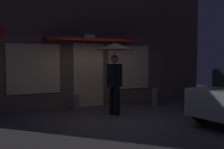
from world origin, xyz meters
name	(u,v)px	position (x,y,z in m)	size (l,w,h in m)	color
ground_plane	(116,118)	(0.00, 0.00, 0.00)	(18.00, 18.00, 0.00)	#423F44
building_facade	(87,42)	(0.00, 2.34, 2.25)	(9.79, 1.00, 4.54)	brown
person_with_umbrella	(115,57)	(0.18, 0.46, 1.71)	(1.18, 1.18, 2.14)	black
sidewalk_bollard	(76,102)	(-0.65, 1.66, 0.26)	(0.23, 0.23, 0.52)	slate
sidewalk_bollard_2	(155,97)	(2.16, 1.28, 0.31)	(0.21, 0.21, 0.62)	slate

